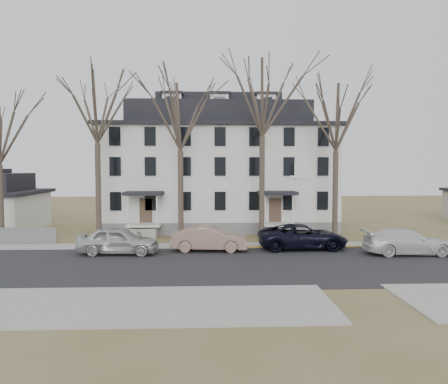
{
  "coord_description": "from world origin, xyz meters",
  "views": [
    {
      "loc": [
        -3.14,
        -22.3,
        5.58
      ],
      "look_at": [
        -1.85,
        9.0,
        3.75
      ],
      "focal_mm": 35.0,
      "sensor_mm": 36.0,
      "label": 1
    }
  ],
  "objects_px": {
    "boarding_house": "(218,169)",
    "tree_mid_left": "(180,111)",
    "bicycle_left": "(134,234)",
    "car_white": "(407,242)",
    "tree_far_left": "(97,100)",
    "tree_center": "(262,91)",
    "car_tan": "(209,239)",
    "car_silver": "(118,241)",
    "tree_mid_right": "(336,112)",
    "car_navy": "(303,237)"
  },
  "relations": [
    {
      "from": "tree_far_left",
      "to": "car_silver",
      "type": "height_order",
      "value": "tree_far_left"
    },
    {
      "from": "tree_far_left",
      "to": "car_navy",
      "type": "distance_m",
      "value": 17.53
    },
    {
      "from": "car_navy",
      "to": "car_white",
      "type": "height_order",
      "value": "car_navy"
    },
    {
      "from": "car_silver",
      "to": "car_tan",
      "type": "height_order",
      "value": "car_silver"
    },
    {
      "from": "boarding_house",
      "to": "tree_far_left",
      "type": "xyz_separation_m",
      "value": [
        -9.0,
        -8.15,
        4.96
      ]
    },
    {
      "from": "boarding_house",
      "to": "car_silver",
      "type": "bearing_deg",
      "value": -118.01
    },
    {
      "from": "car_silver",
      "to": "car_tan",
      "type": "xyz_separation_m",
      "value": [
        5.76,
        0.81,
        -0.04
      ]
    },
    {
      "from": "tree_center",
      "to": "car_navy",
      "type": "relative_size",
      "value": 2.47
    },
    {
      "from": "tree_far_left",
      "to": "boarding_house",
      "type": "bearing_deg",
      "value": 42.18
    },
    {
      "from": "boarding_house",
      "to": "bicycle_left",
      "type": "height_order",
      "value": "boarding_house"
    },
    {
      "from": "tree_mid_right",
      "to": "bicycle_left",
      "type": "height_order",
      "value": "tree_mid_right"
    },
    {
      "from": "boarding_house",
      "to": "tree_far_left",
      "type": "relative_size",
      "value": 1.52
    },
    {
      "from": "car_tan",
      "to": "car_silver",
      "type": "bearing_deg",
      "value": 101.95
    },
    {
      "from": "tree_far_left",
      "to": "car_navy",
      "type": "relative_size",
      "value": 2.3
    },
    {
      "from": "tree_center",
      "to": "bicycle_left",
      "type": "distance_m",
      "value": 14.53
    },
    {
      "from": "boarding_house",
      "to": "tree_center",
      "type": "height_order",
      "value": "tree_center"
    },
    {
      "from": "car_white",
      "to": "tree_mid_right",
      "type": "bearing_deg",
      "value": 31.62
    },
    {
      "from": "tree_far_left",
      "to": "car_white",
      "type": "bearing_deg",
      "value": -14.39
    },
    {
      "from": "car_navy",
      "to": "car_silver",
      "type": "bearing_deg",
      "value": 94.56
    },
    {
      "from": "car_silver",
      "to": "car_tan",
      "type": "distance_m",
      "value": 5.82
    },
    {
      "from": "boarding_house",
      "to": "car_tan",
      "type": "bearing_deg",
      "value": -94.54
    },
    {
      "from": "tree_mid_right",
      "to": "car_navy",
      "type": "distance_m",
      "value": 9.84
    },
    {
      "from": "tree_center",
      "to": "car_navy",
      "type": "bearing_deg",
      "value": -53.05
    },
    {
      "from": "tree_far_left",
      "to": "car_tan",
      "type": "bearing_deg",
      "value": -24.22
    },
    {
      "from": "boarding_house",
      "to": "car_white",
      "type": "height_order",
      "value": "boarding_house"
    },
    {
      "from": "car_white",
      "to": "car_silver",
      "type": "bearing_deg",
      "value": 88.79
    },
    {
      "from": "tree_mid_left",
      "to": "bicycle_left",
      "type": "distance_m",
      "value": 10.05
    },
    {
      "from": "car_tan",
      "to": "tree_far_left",
      "type": "bearing_deg",
      "value": 69.72
    },
    {
      "from": "boarding_house",
      "to": "car_silver",
      "type": "xyz_separation_m",
      "value": [
        -6.7,
        -12.59,
        -4.52
      ]
    },
    {
      "from": "car_tan",
      "to": "car_navy",
      "type": "xyz_separation_m",
      "value": [
        6.32,
        0.46,
        0.0
      ]
    },
    {
      "from": "car_silver",
      "to": "tree_center",
      "type": "bearing_deg",
      "value": -62.23
    },
    {
      "from": "tree_far_left",
      "to": "car_white",
      "type": "height_order",
      "value": "tree_far_left"
    },
    {
      "from": "tree_far_left",
      "to": "car_silver",
      "type": "bearing_deg",
      "value": -62.59
    },
    {
      "from": "boarding_house",
      "to": "car_navy",
      "type": "height_order",
      "value": "boarding_house"
    },
    {
      "from": "tree_mid_left",
      "to": "tree_center",
      "type": "xyz_separation_m",
      "value": [
        6.0,
        0.0,
        1.48
      ]
    },
    {
      "from": "tree_mid_right",
      "to": "tree_mid_left",
      "type": "bearing_deg",
      "value": 180.0
    },
    {
      "from": "tree_mid_right",
      "to": "bicycle_left",
      "type": "distance_m",
      "value": 17.85
    },
    {
      "from": "tree_center",
      "to": "car_white",
      "type": "xyz_separation_m",
      "value": [
        8.57,
        -5.28,
        -10.29
      ]
    },
    {
      "from": "tree_center",
      "to": "car_tan",
      "type": "distance_m",
      "value": 11.57
    },
    {
      "from": "boarding_house",
      "to": "car_white",
      "type": "relative_size",
      "value": 3.81
    },
    {
      "from": "car_white",
      "to": "tree_far_left",
      "type": "bearing_deg",
      "value": 77.03
    },
    {
      "from": "bicycle_left",
      "to": "car_silver",
      "type": "bearing_deg",
      "value": -146.73
    },
    {
      "from": "tree_center",
      "to": "tree_mid_right",
      "type": "xyz_separation_m",
      "value": [
        5.5,
        0.0,
        -1.48
      ]
    },
    {
      "from": "boarding_house",
      "to": "car_tan",
      "type": "distance_m",
      "value": 12.67
    },
    {
      "from": "car_silver",
      "to": "car_navy",
      "type": "relative_size",
      "value": 0.85
    },
    {
      "from": "tree_far_left",
      "to": "tree_center",
      "type": "height_order",
      "value": "tree_center"
    },
    {
      "from": "car_navy",
      "to": "tree_center",
      "type": "bearing_deg",
      "value": 35.49
    },
    {
      "from": "bicycle_left",
      "to": "tree_far_left",
      "type": "bearing_deg",
      "value": 157.79
    },
    {
      "from": "tree_center",
      "to": "tree_far_left",
      "type": "bearing_deg",
      "value": 180.0
    },
    {
      "from": "boarding_house",
      "to": "tree_mid_left",
      "type": "height_order",
      "value": "tree_mid_left"
    }
  ]
}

